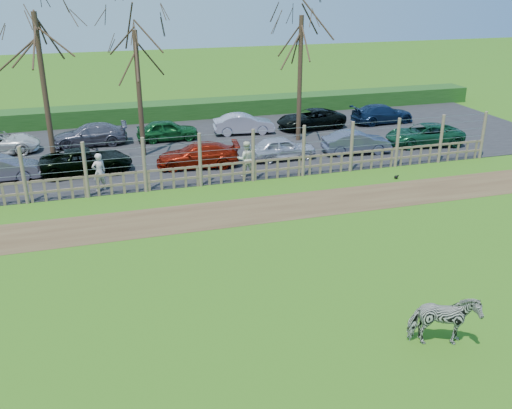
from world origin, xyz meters
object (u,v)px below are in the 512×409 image
object	(u,v)px
car_2	(87,161)
car_4	(282,148)
visitor_a	(99,172)
crow	(396,177)
tree_right	(301,49)
zebra	(443,321)
car_5	(356,142)
car_11	(244,124)
car_13	(382,114)
car_12	(311,119)
tree_left	(39,54)
car_6	(424,135)
tree_mid	(137,63)
visitor_b	(246,159)
car_10	(167,130)
car_9	(90,135)
car_3	(198,155)

from	to	relation	value
car_2	car_4	world-z (taller)	same
visitor_a	crow	bearing A→B (deg)	150.49
tree_right	car_4	size ratio (longest dim) A/B	2.09
tree_right	visitor_a	distance (m)	13.36
zebra	car_5	bearing A→B (deg)	-3.02
car_11	car_13	distance (m)	9.36
zebra	car_13	world-z (taller)	zebra
car_12	crow	bearing A→B (deg)	-3.22
zebra	car_11	distance (m)	22.00
tree_left	crow	bearing A→B (deg)	-21.58
zebra	visitor_a	size ratio (longest dim) A/B	1.01
tree_right	car_11	world-z (taller)	tree_right
visitor_a	car_13	xyz separation A→B (m)	(18.12, 7.67, -0.26)
tree_right	car_11	distance (m)	5.79
car_6	car_2	bearing A→B (deg)	-84.16
zebra	car_6	bearing A→B (deg)	-15.07
tree_mid	car_12	xyz separation A→B (m)	(10.69, 2.81, -4.23)
zebra	car_12	size ratio (longest dim) A/B	0.40
visitor_b	visitor_a	bearing A→B (deg)	7.53
crow	car_10	size ratio (longest dim) A/B	0.07
car_2	car_5	world-z (taller)	same
car_2	car_11	size ratio (longest dim) A/B	1.19
tree_left	car_2	distance (m)	5.34
car_5	zebra	bearing A→B (deg)	167.46
tree_right	car_10	distance (m)	8.90
crow	car_11	world-z (taller)	car_11
car_5	car_4	bearing A→B (deg)	94.26
car_4	car_6	size ratio (longest dim) A/B	0.82
car_6	car_9	xyz separation A→B (m)	(-18.12, 5.40, 0.00)
car_3	car_4	distance (m)	4.46
zebra	visitor_b	world-z (taller)	visitor_b
visitor_b	car_9	size ratio (longest dim) A/B	0.42
car_3	car_5	xyz separation A→B (m)	(8.66, -0.14, 0.00)
car_10	visitor_a	bearing A→B (deg)	151.42
crow	car_12	distance (m)	10.00
car_9	car_13	size ratio (longest dim) A/B	1.00
tree_mid	car_4	distance (m)	8.53
car_4	car_6	distance (m)	8.58
zebra	tree_mid	bearing A→B (deg)	31.76
visitor_b	car_4	world-z (taller)	visitor_b
car_10	car_9	bearing A→B (deg)	86.99
car_3	car_11	bearing A→B (deg)	151.97
tree_mid	car_12	world-z (taller)	tree_mid
tree_right	car_3	size ratio (longest dim) A/B	1.78
visitor_a	car_12	bearing A→B (deg)	-169.54
car_5	car_12	world-z (taller)	same
tree_right	car_13	bearing A→B (deg)	19.08
tree_left	tree_mid	xyz separation A→B (m)	(4.50, 1.00, -0.75)
crow	car_12	bearing A→B (deg)	92.42
car_4	car_9	distance (m)	11.08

